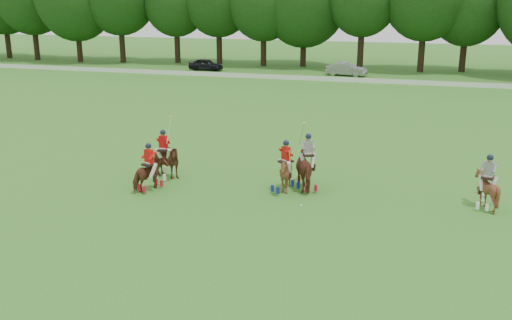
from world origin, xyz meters
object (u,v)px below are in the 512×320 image
(car_mid, at_px, (347,69))
(polo_stripe_a, at_px, (308,169))
(car_left, at_px, (206,64))
(polo_red_a, at_px, (150,174))
(polo_ball, at_px, (301,206))
(polo_red_c, at_px, (286,174))
(polo_stripe_b, at_px, (486,189))
(polo_red_b, at_px, (164,161))

(car_mid, bearing_deg, polo_stripe_a, -166.23)
(car_left, bearing_deg, car_mid, -88.21)
(polo_red_a, xyz_separation_m, polo_ball, (6.70, -0.08, -0.70))
(car_mid, height_order, polo_ball, car_mid)
(polo_red_c, relative_size, polo_stripe_b, 1.04)
(car_left, xyz_separation_m, polo_stripe_a, (19.47, -37.32, 0.25))
(polo_stripe_b, bearing_deg, polo_red_a, -171.98)
(polo_red_c, relative_size, polo_ball, 25.39)
(car_mid, xyz_separation_m, polo_red_c, (2.72, -38.01, 0.12))
(car_left, bearing_deg, polo_ball, -151.78)
(polo_red_b, relative_size, polo_red_c, 1.24)
(polo_stripe_b, bearing_deg, car_left, 125.42)
(polo_stripe_a, bearing_deg, polo_ball, -84.21)
(polo_red_a, distance_m, polo_ball, 6.74)
(car_left, bearing_deg, polo_red_a, -160.01)
(polo_stripe_a, xyz_separation_m, polo_ball, (0.23, -2.30, -0.87))
(polo_red_a, bearing_deg, polo_stripe_a, 18.93)
(polo_stripe_b, distance_m, polo_ball, 7.36)
(car_left, xyz_separation_m, polo_red_a, (13.00, -39.53, 0.08))
(polo_red_a, distance_m, polo_red_b, 1.80)
(polo_stripe_b, bearing_deg, car_mid, 106.03)
(car_mid, relative_size, polo_ball, 46.99)
(car_mid, relative_size, polo_stripe_b, 1.93)
(polo_stripe_a, height_order, polo_stripe_b, polo_stripe_a)
(polo_red_c, xyz_separation_m, polo_stripe_b, (8.08, 0.42, -0.04))
(polo_red_a, relative_size, polo_red_c, 0.93)
(polo_red_b, height_order, polo_ball, polo_red_b)
(polo_red_b, height_order, polo_stripe_a, polo_stripe_a)
(car_left, height_order, polo_ball, car_left)
(polo_red_a, height_order, polo_ball, polo_red_a)
(car_mid, height_order, polo_red_c, polo_red_c)
(polo_red_b, bearing_deg, car_mid, 85.29)
(car_left, xyz_separation_m, car_mid, (15.93, 0.00, 0.03))
(polo_red_a, bearing_deg, polo_red_b, 95.55)
(car_mid, xyz_separation_m, polo_stripe_b, (10.80, -37.60, 0.08))
(car_left, bearing_deg, polo_stripe_b, -142.80)
(car_left, relative_size, polo_red_b, 1.38)
(polo_red_b, bearing_deg, car_left, 108.77)
(polo_red_a, xyz_separation_m, polo_stripe_b, (13.74, 1.94, 0.03))
(polo_ball, bearing_deg, car_left, 116.44)
(car_mid, relative_size, polo_red_a, 2.00)
(car_left, xyz_separation_m, polo_red_b, (12.83, -37.74, 0.15))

